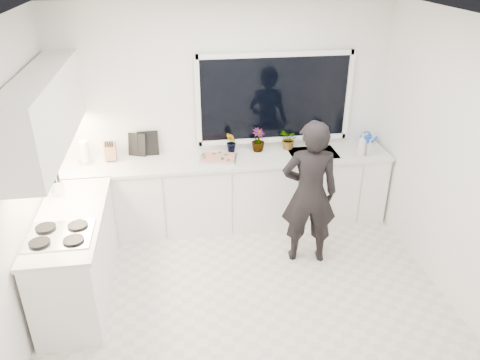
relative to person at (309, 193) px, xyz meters
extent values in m
cube|color=beige|center=(-0.76, -0.60, -0.84)|extent=(4.00, 3.50, 0.02)
cube|color=white|center=(-0.76, 1.16, 0.52)|extent=(4.00, 0.02, 2.70)
cube|color=white|center=(-2.77, -0.60, 0.52)|extent=(0.02, 3.50, 2.70)
cube|color=white|center=(1.25, -0.60, 0.52)|extent=(0.02, 3.50, 2.70)
cube|color=white|center=(-0.76, -0.60, 1.88)|extent=(4.00, 3.50, 0.02)
cube|color=black|center=(-0.16, 1.13, 0.72)|extent=(1.80, 0.02, 1.00)
cube|color=white|center=(-0.76, 0.85, -0.39)|extent=(3.92, 0.58, 0.88)
cube|color=white|center=(-2.43, -0.25, -0.39)|extent=(0.58, 1.60, 0.88)
cube|color=silver|center=(-0.76, 0.84, 0.07)|extent=(3.94, 0.62, 0.04)
cube|color=silver|center=(-2.43, -0.25, 0.07)|extent=(0.62, 1.60, 0.04)
cube|color=white|center=(-2.55, 0.10, 1.02)|extent=(0.34, 2.10, 0.70)
cube|color=silver|center=(0.29, 0.85, 0.04)|extent=(0.58, 0.42, 0.14)
cylinder|color=silver|center=(0.29, 1.05, 0.20)|extent=(0.03, 0.03, 0.22)
cube|color=black|center=(-2.45, -0.60, 0.11)|extent=(0.56, 0.48, 0.03)
imported|color=black|center=(0.00, 0.00, 0.00)|extent=(0.66, 0.48, 1.66)
cube|color=silver|center=(-0.89, 0.82, 0.11)|extent=(0.49, 0.40, 0.03)
cube|color=#D1451B|center=(-0.89, 0.82, 0.12)|extent=(0.44, 0.36, 0.01)
cylinder|color=blue|center=(1.02, 1.01, 0.16)|extent=(0.14, 0.14, 0.13)
cylinder|color=white|center=(-2.44, 0.95, 0.22)|extent=(0.11, 0.11, 0.26)
cube|color=olive|center=(-2.16, 0.99, 0.20)|extent=(0.13, 0.10, 0.22)
cylinder|color=silver|center=(-2.61, 0.20, 0.17)|extent=(0.17, 0.17, 0.16)
cube|color=black|center=(-1.85, 1.09, 0.23)|extent=(0.21, 0.10, 0.28)
cube|color=black|center=(-1.72, 1.09, 0.24)|extent=(0.25, 0.03, 0.30)
imported|color=#26662D|center=(-0.71, 1.01, 0.22)|extent=(0.14, 0.16, 0.26)
imported|color=#26662D|center=(-0.38, 1.01, 0.24)|extent=(0.22, 0.22, 0.29)
imported|color=#26662D|center=(0.01, 1.01, 0.22)|extent=(0.26, 0.28, 0.26)
imported|color=#26662D|center=(0.42, 1.01, 0.25)|extent=(0.20, 0.16, 0.33)
imported|color=#D8BF66|center=(0.84, 0.70, 0.23)|extent=(0.13, 0.13, 0.28)
imported|color=#D8BF66|center=(0.94, 0.70, 0.19)|extent=(0.11, 0.11, 0.20)
camera|label=1|loc=(-1.38, -4.25, 2.40)|focal=35.00mm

